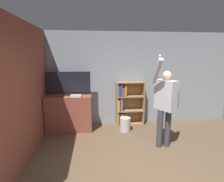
% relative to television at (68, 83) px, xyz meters
% --- Properties ---
extents(wall_back, '(6.50, 0.06, 2.70)m').
position_rel_television_xyz_m(wall_back, '(1.62, 0.34, 0.04)').
color(wall_back, gray).
rests_on(wall_back, ground_plane).
extents(wall_side_brick, '(0.06, 4.43, 2.70)m').
position_rel_television_xyz_m(wall_side_brick, '(-0.66, -1.11, 0.04)').
color(wall_side_brick, brown).
rests_on(wall_side_brick, ground_plane).
extents(tv_ledge, '(1.21, 0.59, 0.97)m').
position_rel_television_xyz_m(tv_ledge, '(0.00, -0.05, -0.82)').
color(tv_ledge, brown).
rests_on(tv_ledge, ground_plane).
extents(television, '(1.18, 0.22, 0.63)m').
position_rel_television_xyz_m(television, '(0.00, 0.00, 0.00)').
color(television, black).
rests_on(television, tv_ledge).
extents(game_console, '(0.27, 0.18, 0.05)m').
position_rel_television_xyz_m(game_console, '(0.21, -0.24, -0.31)').
color(game_console, silver).
rests_on(game_console, tv_ledge).
extents(bookshelf, '(0.81, 0.28, 1.30)m').
position_rel_television_xyz_m(bookshelf, '(1.65, 0.16, -0.66)').
color(bookshelf, '#997047').
rests_on(bookshelf, ground_plane).
extents(person, '(0.61, 0.58, 2.04)m').
position_rel_television_xyz_m(person, '(2.22, -1.23, -0.26)').
color(person, '#383842').
rests_on(person, ground_plane).
extents(waste_bin, '(0.29, 0.29, 0.37)m').
position_rel_television_xyz_m(waste_bin, '(1.52, -0.30, -1.12)').
color(waste_bin, '#B7B7BC').
rests_on(waste_bin, ground_plane).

